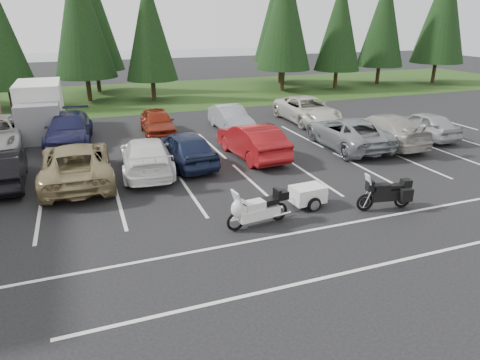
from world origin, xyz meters
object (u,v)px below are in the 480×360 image
(car_far_1, at_px, (69,129))
(car_far_4, at_px, (307,110))
(touring_motorcycle, at_px, (258,206))
(cargo_trailer, at_px, (308,196))
(car_near_6, at_px, (347,133))
(car_near_7, at_px, (382,129))
(car_far_3, at_px, (231,118))
(car_near_2, at_px, (76,163))
(car_near_8, at_px, (424,125))
(car_near_4, at_px, (185,148))
(box_truck, at_px, (40,110))
(car_far_2, at_px, (158,122))
(car_near_5, at_px, (252,140))
(car_near_1, at_px, (2,168))
(adventure_motorcycle, at_px, (385,191))
(car_near_3, at_px, (147,156))

(car_far_1, distance_m, car_far_4, 14.47)
(touring_motorcycle, height_order, cargo_trailer, touring_motorcycle)
(car_near_6, height_order, car_near_7, car_near_7)
(car_far_3, bearing_deg, car_near_2, -146.77)
(cargo_trailer, bearing_deg, car_near_8, 25.70)
(car_near_4, xyz_separation_m, touring_motorcycle, (0.76, -6.92, -0.12))
(box_truck, relative_size, car_far_4, 0.97)
(box_truck, distance_m, car_far_2, 6.70)
(box_truck, relative_size, car_near_2, 0.95)
(car_near_5, bearing_deg, car_near_1, -4.16)
(cargo_trailer, bearing_deg, adventure_motorcycle, -29.49)
(car_far_4, bearing_deg, car_far_2, 179.65)
(box_truck, relative_size, car_near_7, 0.99)
(touring_motorcycle, bearing_deg, car_near_7, 26.46)
(car_near_2, xyz_separation_m, touring_motorcycle, (5.45, -6.28, -0.13))
(car_near_3, relative_size, car_near_7, 0.93)
(car_far_3, height_order, cargo_trailer, car_far_3)
(car_far_2, bearing_deg, car_far_1, -174.17)
(car_near_7, bearing_deg, box_truck, -28.80)
(car_near_8, relative_size, car_far_3, 0.99)
(car_near_4, bearing_deg, car_near_5, 174.45)
(car_near_4, xyz_separation_m, car_near_6, (8.61, -0.19, -0.02))
(car_near_2, height_order, car_far_2, car_near_2)
(box_truck, bearing_deg, touring_motorcycle, -64.44)
(car_far_1, bearing_deg, car_near_2, -82.83)
(car_far_3, bearing_deg, cargo_trailer, -96.78)
(car_near_2, height_order, car_near_6, car_near_2)
(car_near_1, xyz_separation_m, car_near_7, (18.19, -0.35, 0.07))
(box_truck, bearing_deg, cargo_trailer, -56.53)
(box_truck, xyz_separation_m, car_near_1, (-1.06, -8.15, -0.70))
(car_near_1, xyz_separation_m, car_near_8, (21.29, -0.04, -0.00))
(car_near_2, xyz_separation_m, car_near_5, (8.03, 0.65, 0.01))
(car_near_5, distance_m, car_far_1, 10.01)
(car_far_2, bearing_deg, car_far_3, -3.25)
(touring_motorcycle, bearing_deg, car_near_6, 33.56)
(car_near_7, relative_size, car_far_2, 1.30)
(car_far_4, height_order, cargo_trailer, car_far_4)
(car_near_1, bearing_deg, car_far_1, -116.99)
(car_near_4, height_order, car_near_8, car_near_4)
(car_near_2, relative_size, car_far_4, 1.03)
(car_near_3, bearing_deg, car_far_1, -56.72)
(car_near_5, height_order, car_far_1, car_near_5)
(car_far_1, distance_m, car_far_3, 9.12)
(car_near_3, xyz_separation_m, car_far_1, (-3.17, 6.01, 0.04))
(car_near_3, distance_m, car_far_1, 6.80)
(car_near_7, bearing_deg, car_near_4, -4.31)
(car_near_5, bearing_deg, car_near_8, 175.45)
(car_near_1, xyz_separation_m, car_near_4, (7.51, 0.00, 0.06))
(car_near_3, bearing_deg, adventure_motorcycle, 141.84)
(car_far_2, bearing_deg, car_near_5, -56.31)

